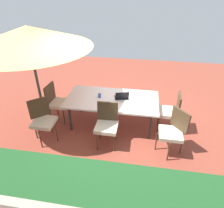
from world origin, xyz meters
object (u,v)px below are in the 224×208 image
at_px(laptop, 122,97).
at_px(chair_northeast, 43,119).
at_px(chair_east, 56,101).
at_px(patio_umbrella, 28,37).
at_px(chair_west, 171,110).
at_px(chair_northwest, 173,130).
at_px(chair_north, 107,123).
at_px(dining_table, 112,100).
at_px(cup, 99,96).

bearing_deg(laptop, chair_northeast, 11.51).
distance_m(chair_east, laptop, 1.65).
bearing_deg(chair_east, chair_northeast, -175.69).
relative_size(patio_umbrella, chair_west, 2.71).
xyz_separation_m(patio_umbrella, chair_northwest, (-3.08, 0.54, -1.59)).
height_order(chair_north, chair_east, same).
distance_m(dining_table, laptop, 0.25).
height_order(chair_northwest, cup, chair_northwest).
distance_m(chair_northeast, chair_northwest, 2.78).
height_order(dining_table, patio_umbrella, patio_umbrella).
bearing_deg(chair_east, laptop, -83.26).
bearing_deg(cup, chair_northwest, 155.53).
xyz_separation_m(patio_umbrella, laptop, (-1.93, -0.25, -1.36)).
bearing_deg(chair_northeast, cup, -6.77).
bearing_deg(chair_northwest, chair_west, 139.03).
bearing_deg(chair_northeast, chair_northwest, -42.23).
xyz_separation_m(chair_northeast, chair_north, (-1.42, -0.08, 0.00)).
distance_m(dining_table, chair_northeast, 1.62).
bearing_deg(patio_umbrella, chair_north, 163.35).
bearing_deg(chair_northwest, chair_north, -131.13).
height_order(chair_north, cup, chair_north).
bearing_deg(chair_northwest, patio_umbrella, -139.98).
bearing_deg(chair_northeast, patio_umbrella, 73.40).
height_order(chair_northeast, cup, chair_northeast).
relative_size(chair_west, chair_northwest, 1.00).
relative_size(chair_northeast, chair_north, 1.00).
relative_size(patio_umbrella, chair_north, 2.71).
xyz_separation_m(dining_table, chair_north, (-0.01, 0.72, -0.13)).
xyz_separation_m(patio_umbrella, chair_west, (-3.09, -0.21, -1.59)).
height_order(patio_umbrella, chair_northwest, patio_umbrella).
relative_size(chair_north, laptop, 2.62).
bearing_deg(dining_table, chair_east, 0.91).
bearing_deg(cup, dining_table, 176.06).
relative_size(laptop, cup, 3.97).
height_order(chair_west, laptop, chair_west).
bearing_deg(chair_north, chair_west, 25.09).
distance_m(patio_umbrella, chair_northeast, 1.72).
xyz_separation_m(chair_north, chair_east, (1.41, -0.70, 0.00)).
relative_size(dining_table, chair_northwest, 2.22).
bearing_deg(chair_west, cup, -87.54).
bearing_deg(chair_northwest, cup, -154.56).
xyz_separation_m(chair_northwest, laptop, (1.15, -0.79, 0.22)).
bearing_deg(chair_west, chair_northwest, 2.23).
xyz_separation_m(chair_northeast, chair_northwest, (-2.78, -0.05, 0.00)).
bearing_deg(laptop, patio_umbrella, -8.27).
bearing_deg(chair_northwest, chair_northeast, -129.04).
distance_m(laptop, cup, 0.53).
relative_size(chair_east, chair_northwest, 1.00).
relative_size(chair_north, chair_east, 1.00).
distance_m(chair_northeast, chair_east, 0.77).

